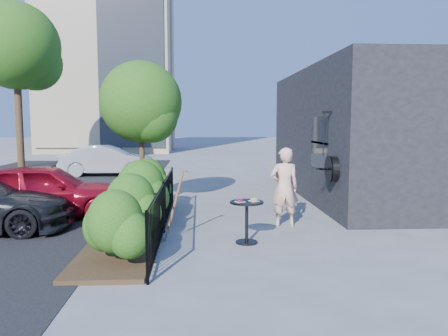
{
  "coord_description": "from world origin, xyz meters",
  "views": [
    {
      "loc": [
        -0.74,
        -9.19,
        2.35
      ],
      "look_at": [
        -0.11,
        1.76,
        1.2
      ],
      "focal_mm": 35.0,
      "sensor_mm": 36.0,
      "label": 1
    }
  ],
  "objects": [
    {
      "name": "woman",
      "position": [
        1.18,
        0.45,
        0.9
      ],
      "size": [
        0.67,
        0.45,
        1.79
      ],
      "primitive_type": "imported",
      "rotation": [
        0.0,
        0.0,
        3.17
      ],
      "color": "beige",
      "rests_on": "ground"
    },
    {
      "name": "patio_tree",
      "position": [
        -2.24,
        2.76,
        2.76
      ],
      "size": [
        2.2,
        2.2,
        3.94
      ],
      "color": "#3F2B19",
      "rests_on": "ground"
    },
    {
      "name": "shrubs",
      "position": [
        -2.1,
        0.1,
        0.7
      ],
      "size": [
        1.1,
        5.6,
        1.24
      ],
      "color": "#1E5313",
      "rests_on": "ground"
    },
    {
      "name": "cafe_table",
      "position": [
        0.18,
        -0.89,
        0.57
      ],
      "size": [
        0.66,
        0.66,
        0.88
      ],
      "rotation": [
        0.0,
        0.0,
        0.43
      ],
      "color": "black",
      "rests_on": "ground"
    },
    {
      "name": "car_red",
      "position": [
        -4.57,
        1.69,
        0.68
      ],
      "size": [
        4.2,
        2.23,
        1.36
      ],
      "primitive_type": "imported",
      "rotation": [
        0.0,
        0.0,
        1.73
      ],
      "color": "#A80E24",
      "rests_on": "ground"
    },
    {
      "name": "shop_building",
      "position": [
        5.5,
        4.5,
        2.0
      ],
      "size": [
        6.22,
        9.0,
        4.0
      ],
      "color": "black",
      "rests_on": "ground"
    },
    {
      "name": "ground",
      "position": [
        0.0,
        0.0,
        0.0
      ],
      "size": [
        120.0,
        120.0,
        0.0
      ],
      "primitive_type": "plane",
      "color": "gray",
      "rests_on": "ground"
    },
    {
      "name": "street_tree_far",
      "position": [
        -9.94,
        13.96,
        5.92
      ],
      "size": [
        4.4,
        4.4,
        8.28
      ],
      "color": "#3F2B19",
      "rests_on": "ground"
    },
    {
      "name": "planting_bed",
      "position": [
        -2.2,
        0.0,
        0.04
      ],
      "size": [
        1.3,
        6.0,
        0.08
      ],
      "primitive_type": "cube",
      "color": "#382616",
      "rests_on": "ground"
    },
    {
      "name": "car_silver",
      "position": [
        -4.79,
        10.33,
        0.67
      ],
      "size": [
        4.06,
        1.47,
        1.33
      ],
      "primitive_type": "imported",
      "rotation": [
        0.0,
        0.0,
        1.58
      ],
      "color": "#B6B6BC",
      "rests_on": "ground"
    },
    {
      "name": "fence",
      "position": [
        -1.5,
        0.0,
        0.56
      ],
      "size": [
        0.05,
        6.05,
        1.1
      ],
      "color": "black",
      "rests_on": "ground"
    },
    {
      "name": "shovel",
      "position": [
        -1.26,
        -0.61,
        0.64
      ],
      "size": [
        0.49,
        0.19,
        1.45
      ],
      "color": "brown",
      "rests_on": "ground"
    }
  ]
}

